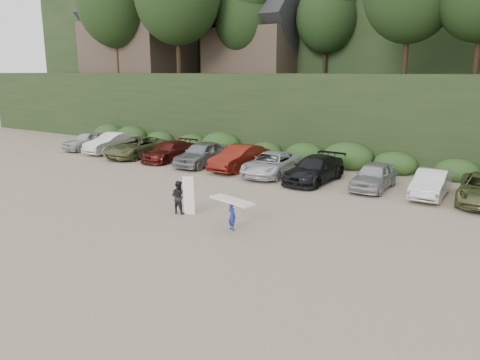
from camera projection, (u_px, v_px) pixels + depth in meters
The scene contains 5 objects.
ground at pixel (199, 224), 19.37m from camera, with size 120.00×120.00×0.00m, color tan.
hillside_backdrop at pixel (418, 19), 46.29m from camera, with size 90.00×41.50×28.00m.
parked_cars at pixel (287, 165), 27.88m from camera, with size 39.50×5.68×1.61m.
child_surfer at pixel (232, 209), 18.47m from camera, with size 2.18×1.09×1.26m.
adult_surfer at pixel (179, 197), 20.69m from camera, with size 1.21×0.61×1.75m.
Camera 1 is at (11.50, -14.53, 6.18)m, focal length 35.00 mm.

